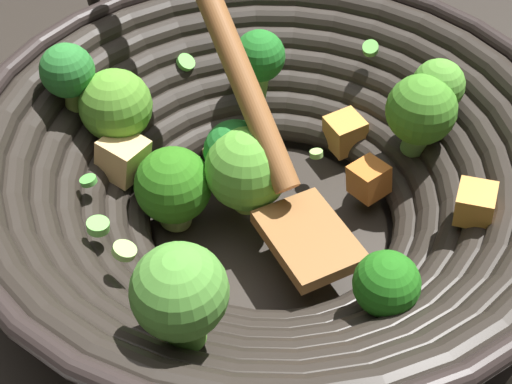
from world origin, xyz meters
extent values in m
plane|color=#28231E|center=(0.00, 0.00, 0.00)|extent=(4.00, 4.00, 0.00)
cylinder|color=black|center=(0.00, 0.00, 0.01)|extent=(0.17, 0.17, 0.01)
torus|color=black|center=(0.00, 0.00, 0.02)|extent=(0.22, 0.22, 0.02)
torus|color=black|center=(0.00, 0.00, 0.03)|extent=(0.25, 0.25, 0.02)
torus|color=black|center=(0.00, 0.00, 0.04)|extent=(0.28, 0.28, 0.02)
torus|color=black|center=(0.00, 0.00, 0.05)|extent=(0.31, 0.31, 0.02)
torus|color=black|center=(0.00, 0.00, 0.07)|extent=(0.34, 0.34, 0.02)
torus|color=black|center=(0.00, 0.00, 0.08)|extent=(0.36, 0.36, 0.02)
torus|color=black|center=(0.00, 0.00, 0.09)|extent=(0.39, 0.39, 0.02)
torus|color=#292120|center=(0.00, 0.00, 0.10)|extent=(0.41, 0.41, 0.01)
cylinder|color=#86AD5C|center=(0.04, 0.05, 0.02)|extent=(0.03, 0.04, 0.02)
sphere|color=#2B6F17|center=(0.04, 0.05, 0.05)|extent=(0.05, 0.05, 0.05)
cylinder|color=#5AA437|center=(-0.08, 0.13, 0.09)|extent=(0.03, 0.03, 0.02)
sphere|color=#519737|center=(-0.08, 0.13, 0.12)|extent=(0.05, 0.05, 0.05)
cylinder|color=#6DAA4D|center=(-0.03, -0.13, 0.07)|extent=(0.02, 0.01, 0.01)
sphere|color=#549E33|center=(-0.03, -0.13, 0.09)|extent=(0.04, 0.04, 0.04)
cylinder|color=#78A43C|center=(0.01, 0.01, 0.03)|extent=(0.03, 0.03, 0.01)
sphere|color=#58A434|center=(0.01, 0.01, 0.06)|extent=(0.06, 0.06, 0.06)
cylinder|color=#88AD46|center=(0.13, 0.08, 0.08)|extent=(0.02, 0.02, 0.02)
sphere|color=#2A7A30|center=(0.13, 0.08, 0.11)|extent=(0.04, 0.04, 0.04)
cylinder|color=#85BB4B|center=(0.11, 0.06, 0.05)|extent=(0.02, 0.02, 0.02)
sphere|color=#55972C|center=(0.11, 0.06, 0.08)|extent=(0.05, 0.05, 0.05)
cylinder|color=#66A546|center=(0.09, -0.06, 0.05)|extent=(0.02, 0.02, 0.02)
sphere|color=#1F7124|center=(0.09, -0.06, 0.08)|extent=(0.04, 0.04, 0.04)
cylinder|color=olive|center=(-0.12, 0.01, 0.05)|extent=(0.02, 0.02, 0.02)
sphere|color=#206A17|center=(-0.12, 0.01, 0.07)|extent=(0.04, 0.04, 0.04)
cylinder|color=#7DB95C|center=(0.03, 0.01, 0.04)|extent=(0.02, 0.02, 0.02)
sphere|color=#1F6E27|center=(0.03, 0.01, 0.06)|extent=(0.04, 0.04, 0.04)
cylinder|color=#60944E|center=(-0.03, -0.11, 0.05)|extent=(0.02, 0.02, 0.02)
sphere|color=#448A27|center=(-0.03, -0.11, 0.08)|extent=(0.05, 0.05, 0.05)
cube|color=#C6823E|center=(-0.02, 0.08, 0.03)|extent=(0.03, 0.03, 0.03)
cube|color=orange|center=(-0.11, -0.07, 0.07)|extent=(0.03, 0.03, 0.03)
cube|color=gold|center=(0.02, -0.09, 0.03)|extent=(0.03, 0.03, 0.03)
cube|color=#DCB476|center=(0.05, 0.00, 0.04)|extent=(0.03, 0.03, 0.03)
cube|color=#E3B270|center=(0.08, 0.07, 0.06)|extent=(0.04, 0.04, 0.03)
cube|color=orange|center=(-0.03, -0.07, 0.04)|extent=(0.03, 0.03, 0.03)
cylinder|color=#6BC651|center=(0.14, -0.02, 0.07)|extent=(0.02, 0.02, 0.01)
cylinder|color=#56B247|center=(-0.03, -0.12, 0.06)|extent=(0.01, 0.01, 0.01)
cylinder|color=#56B247|center=(0.13, 0.04, 0.07)|extent=(0.02, 0.02, 0.01)
cylinder|color=#6BC651|center=(0.04, -0.13, 0.08)|extent=(0.02, 0.02, 0.01)
cylinder|color=#6BC651|center=(0.02, 0.12, 0.07)|extent=(0.02, 0.02, 0.01)
cylinder|color=#99D166|center=(-0.01, 0.12, 0.08)|extent=(0.02, 0.02, 0.01)
cylinder|color=#6BC651|center=(-0.03, -0.07, 0.04)|extent=(0.02, 0.02, 0.01)
cylinder|color=#99D166|center=(0.02, -0.06, 0.04)|extent=(0.01, 0.01, 0.01)
cylinder|color=#56B247|center=(0.06, 0.11, 0.07)|extent=(0.02, 0.01, 0.01)
cube|color=brown|center=(-0.05, 0.01, 0.05)|extent=(0.08, 0.06, 0.01)
cylinder|color=#955D31|center=(0.09, -0.02, 0.14)|extent=(0.23, 0.06, 0.17)
sphere|color=silver|center=(0.24, -0.12, 0.02)|extent=(0.04, 0.04, 0.04)
camera|label=1|loc=(-0.28, 0.23, 0.41)|focal=51.52mm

